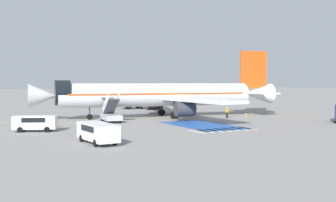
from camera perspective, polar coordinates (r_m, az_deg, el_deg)
name	(u,v)px	position (r m, az deg, el deg)	size (l,w,h in m)	color
ground_plane	(150,118)	(61.50, -2.61, -2.43)	(600.00, 600.00, 0.00)	gray
apron_leadline_yellow	(158,118)	(61.66, -1.43, -2.41)	(0.20, 74.53, 0.01)	gold
apron_stand_patch_blue	(202,125)	(50.79, 4.90, -3.51)	(6.52, 12.36, 0.01)	#2856A8
apron_walkway_bar_0	(197,132)	(43.96, 4.17, -4.48)	(0.44, 3.60, 0.01)	silver
apron_walkway_bar_1	(206,131)	(44.60, 5.48, -4.38)	(0.44, 3.60, 0.01)	silver
apron_walkway_bar_2	(214,131)	(45.27, 6.75, -4.28)	(0.44, 3.60, 0.01)	silver
apron_walkway_bar_3	(223,130)	(45.96, 7.98, -4.19)	(0.44, 3.60, 0.01)	silver
apron_walkway_bar_4	(231,129)	(46.67, 9.18, -4.09)	(0.44, 3.60, 0.01)	silver
apron_walkway_bar_5	(240,129)	(47.40, 10.34, -3.99)	(0.44, 3.60, 0.01)	silver
apron_walkway_bar_6	(248,128)	(48.15, 11.46, -3.90)	(0.44, 3.60, 0.01)	silver
airliner	(162,95)	(61.67, -0.81, 0.90)	(39.96, 33.12, 10.87)	silver
boarding_stairs_forward	(111,115)	(55.18, -8.27, -1.99)	(2.83, 5.44, 4.16)	#ADB2BA
fuel_tanker	(143,101)	(82.80, -3.68, 0.06)	(9.55, 3.90, 3.37)	#38383D
service_van_0	(98,131)	(36.04, -10.16, -4.32)	(2.41, 5.66, 1.83)	silver
service_van_1	(35,122)	(46.41, -18.69, -2.90)	(5.01, 3.50, 1.77)	silver
ground_crew_0	(177,112)	(59.59, 1.27, -1.56)	(0.45, 0.48, 1.85)	black
ground_crew_1	(227,112)	(61.36, 8.55, -1.52)	(0.49, 0.42, 1.76)	black
traffic_cone_0	(57,125)	(50.21, -15.83, -3.30)	(0.59, 0.59, 0.66)	orange
traffic_cone_1	(246,114)	(65.77, 11.27, -1.91)	(0.48, 0.48, 0.53)	orange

